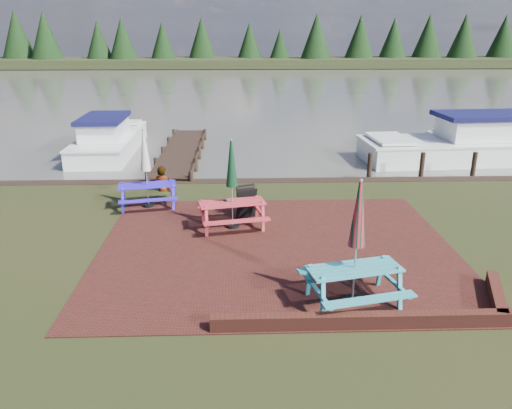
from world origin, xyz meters
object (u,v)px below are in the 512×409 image
(picnic_table_red, at_px, (232,198))
(person, at_px, (161,167))
(picnic_table_teal, at_px, (355,262))
(boat_far, at_px, (495,138))
(boat_near, at_px, (463,146))
(picnic_table_blue, at_px, (147,181))
(chalkboard, at_px, (246,202))
(boat_jetty, at_px, (109,141))
(jetty, at_px, (182,151))

(picnic_table_red, relative_size, person, 1.45)
(picnic_table_teal, bearing_deg, boat_far, 42.44)
(boat_near, distance_m, person, 13.20)
(picnic_table_blue, xyz_separation_m, boat_near, (12.63, 6.09, -0.37))
(picnic_table_red, distance_m, boat_near, 12.73)
(picnic_table_teal, bearing_deg, chalkboard, 100.21)
(picnic_table_blue, height_order, chalkboard, picnic_table_blue)
(chalkboard, bearing_deg, boat_jetty, 104.36)
(picnic_table_red, relative_size, picnic_table_blue, 1.03)
(chalkboard, xyz_separation_m, boat_jetty, (-6.23, 9.08, -0.09))
(boat_near, bearing_deg, jetty, 82.02)
(picnic_table_blue, distance_m, boat_near, 14.02)
(boat_jetty, bearing_deg, person, -63.47)
(chalkboard, xyz_separation_m, boat_far, (12.09, 9.36, -0.14))
(picnic_table_red, relative_size, boat_jetty, 0.36)
(jetty, distance_m, boat_far, 14.92)
(chalkboard, relative_size, person, 0.54)
(jetty, bearing_deg, boat_far, 5.23)
(jetty, height_order, boat_near, boat_near)
(person, bearing_deg, picnic_table_red, 149.07)
(jetty, height_order, person, person)
(person, bearing_deg, boat_far, -132.10)
(picnic_table_blue, bearing_deg, boat_near, 14.70)
(chalkboard, height_order, boat_jetty, boat_jetty)
(boat_jetty, bearing_deg, boat_near, -8.27)
(picnic_table_red, distance_m, boat_far, 16.11)
(boat_jetty, bearing_deg, boat_far, -0.29)
(picnic_table_teal, distance_m, boat_far, 17.47)
(picnic_table_blue, bearing_deg, jetty, 76.51)
(chalkboard, distance_m, boat_far, 15.29)
(jetty, relative_size, boat_jetty, 1.30)
(boat_far, bearing_deg, picnic_table_red, 121.47)
(jetty, xyz_separation_m, boat_near, (12.33, -0.89, 0.37))
(boat_near, bearing_deg, person, 105.90)
(chalkboard, bearing_deg, jetty, 88.99)
(picnic_table_red, relative_size, boat_far, 0.41)
(person, bearing_deg, picnic_table_blue, 106.23)
(picnic_table_red, bearing_deg, chalkboard, 51.72)
(picnic_table_teal, height_order, jetty, picnic_table_teal)
(picnic_table_blue, height_order, jetty, picnic_table_blue)
(picnic_table_teal, xyz_separation_m, jetty, (-4.86, 12.97, -0.80))
(boat_far, bearing_deg, jetty, 87.58)
(picnic_table_teal, relative_size, person, 1.51)
(boat_jetty, relative_size, person, 4.01)
(jetty, bearing_deg, picnic_table_blue, -92.46)
(picnic_table_blue, bearing_deg, picnic_table_red, -45.46)
(boat_jetty, bearing_deg, chalkboard, -56.72)
(picnic_table_blue, xyz_separation_m, person, (0.21, 1.63, 0.02))
(picnic_table_teal, relative_size, boat_jetty, 0.38)
(boat_jetty, height_order, person, person)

